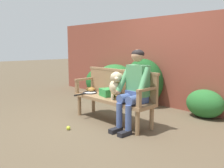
% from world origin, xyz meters
% --- Properties ---
extents(ground_plane, '(40.00, 40.00, 0.00)m').
position_xyz_m(ground_plane, '(0.00, 0.00, 0.00)').
color(ground_plane, brown).
extents(brick_garden_fence, '(8.00, 0.30, 2.04)m').
position_xyz_m(brick_garden_fence, '(0.00, 1.82, 1.02)').
color(brick_garden_fence, brown).
rests_on(brick_garden_fence, ground).
extents(hedge_bush_mid_right, '(0.90, 0.71, 0.76)m').
position_xyz_m(hedge_bush_mid_right, '(-2.08, 1.46, 0.38)').
color(hedge_bush_mid_right, '#1E5B23').
rests_on(hedge_bush_mid_right, ground).
extents(hedge_bush_far_left, '(0.74, 0.52, 0.55)m').
position_xyz_m(hedge_bush_far_left, '(1.03, 1.49, 0.28)').
color(hedge_bush_far_left, '#286B2D').
rests_on(hedge_bush_far_left, ground).
extents(hedge_bush_far_right, '(1.12, 0.97, 0.91)m').
position_xyz_m(hedge_bush_far_right, '(-1.40, 1.42, 0.45)').
color(hedge_bush_far_right, '#286B2D').
rests_on(hedge_bush_far_right, ground).
extents(hedge_bush_mid_left, '(1.00, 0.79, 1.09)m').
position_xyz_m(hedge_bush_mid_left, '(-0.47, 1.44, 0.54)').
color(hedge_bush_mid_left, '#194C1E').
rests_on(hedge_bush_mid_left, ground).
extents(garden_bench, '(1.70, 0.48, 0.45)m').
position_xyz_m(garden_bench, '(0.00, 0.00, 0.39)').
color(garden_bench, '#93704C').
rests_on(garden_bench, ground).
extents(bench_backrest, '(1.74, 0.06, 0.50)m').
position_xyz_m(bench_backrest, '(0.00, 0.21, 0.71)').
color(bench_backrest, '#93704C').
rests_on(bench_backrest, garden_bench).
extents(bench_armrest_left_end, '(0.06, 0.48, 0.28)m').
position_xyz_m(bench_armrest_left_end, '(-0.81, -0.09, 0.65)').
color(bench_armrest_left_end, '#93704C').
rests_on(bench_armrest_left_end, garden_bench).
extents(bench_armrest_right_end, '(0.06, 0.48, 0.28)m').
position_xyz_m(bench_armrest_right_end, '(0.81, -0.09, 0.65)').
color(bench_armrest_right_end, '#93704C').
rests_on(bench_armrest_right_end, garden_bench).
extents(person_seated, '(0.56, 0.64, 1.32)m').
position_xyz_m(person_seated, '(0.55, -0.01, 0.72)').
color(person_seated, black).
rests_on(person_seated, ground).
extents(dog_on_bench, '(0.45, 0.43, 0.50)m').
position_xyz_m(dog_on_bench, '(0.15, -0.04, 0.70)').
color(dog_on_bench, beige).
rests_on(dog_on_bench, garden_bench).
extents(tennis_racket, '(0.33, 0.58, 0.03)m').
position_xyz_m(tennis_racket, '(-0.61, -0.05, 0.46)').
color(tennis_racket, black).
rests_on(tennis_racket, garden_bench).
extents(baseball_glove, '(0.22, 0.18, 0.09)m').
position_xyz_m(baseball_glove, '(-0.76, 0.10, 0.50)').
color(baseball_glove, '#9E6B2D').
rests_on(baseball_glove, garden_bench).
extents(sports_bag, '(0.32, 0.26, 0.14)m').
position_xyz_m(sports_bag, '(-0.16, 0.02, 0.52)').
color(sports_bag, '#2D8E42').
rests_on(sports_bag, garden_bench).
extents(tennis_ball, '(0.07, 0.07, 0.07)m').
position_xyz_m(tennis_ball, '(-0.17, -0.83, 0.03)').
color(tennis_ball, '#CCDB33').
rests_on(tennis_ball, ground).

